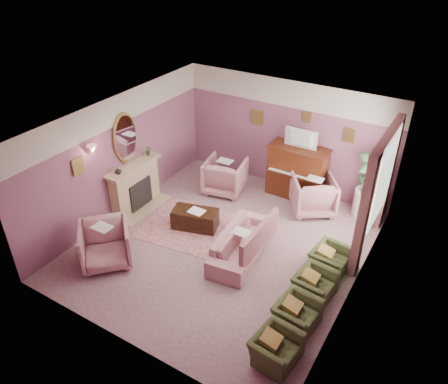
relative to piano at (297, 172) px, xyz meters
The scene contains 48 objects.
floor 2.80m from the piano, 100.57° to the right, with size 5.50×6.00×0.01m, color gray.
ceiling 3.47m from the piano, 100.57° to the right, with size 5.50×6.00×0.01m, color white.
wall_back 0.96m from the piano, 147.38° to the left, with size 5.50×0.02×2.80m, color #6E4864.
wall_front 5.75m from the piano, 95.03° to the right, with size 5.50×0.02×2.80m, color #6E4864.
wall_left 4.28m from the piano, 140.49° to the right, with size 0.02×6.00×2.80m, color #6E4864.
wall_right 3.58m from the piano, 49.98° to the right, with size 0.02×6.00×2.80m, color #6E4864.
picture_rail_band 1.92m from the piano, 148.20° to the left, with size 5.50×0.01×0.65m, color beige.
stripe_panel 2.66m from the piano, 31.69° to the right, with size 0.01×3.00×2.15m, color #A2B692.
fireplace_surround 3.96m from the piano, 141.25° to the right, with size 0.30×1.40×1.10m, color tan.
fireplace_inset 3.89m from the piano, 140.33° to the right, with size 0.18×0.72×0.68m, color black.
fire_ember 3.88m from the piano, 139.95° to the right, with size 0.06×0.54×0.10m, color orange.
mantel_shelf 3.97m from the piano, 140.98° to the right, with size 0.40×1.55×0.07m, color tan.
hearth 3.86m from the piano, 139.37° to the right, with size 0.55×1.50×0.02m, color tan.
mirror_frame 4.21m from the piano, 142.22° to the right, with size 0.04×0.72×1.20m, color tan.
mirror_glass 4.19m from the piano, 142.01° to the right, with size 0.01×0.60×1.06m, color silver.
sconce_shade 4.90m from the piano, 131.47° to the right, with size 0.20×0.20×0.16m, color #DD8A82.
piano is the anchor object (origin of this frame).
piano_keyshelf 0.36m from the piano, 90.00° to the right, with size 1.30×0.12×0.06m, color #491F0D.
piano_keys 0.37m from the piano, 90.00° to the right, with size 1.20×0.08×0.02m, color white.
piano_top 0.66m from the piano, ahead, with size 1.45×0.65×0.04m, color #491F0D.
television 0.95m from the piano, 90.00° to the right, with size 0.80×0.12×0.48m, color black.
print_back_left 1.71m from the piano, 167.85° to the left, with size 0.30×0.03×0.38m, color tan.
print_back_right 1.57m from the piano, 14.93° to the left, with size 0.26×0.03×0.34m, color tan.
print_back_mid 1.38m from the piano, 90.00° to the left, with size 0.22×0.03×0.26m, color tan.
print_left_wall 5.15m from the piano, 129.60° to the right, with size 0.03×0.28×0.36m, color tan.
window_blind 2.69m from the piano, 27.19° to the right, with size 0.03×1.40×1.80m, color beige.
curtain_left 3.02m from the piano, 44.04° to the right, with size 0.16×0.34×2.60m, color #94535A.
curtain_right 2.23m from the piano, ahead, with size 0.16×0.34×2.60m, color #94535A.
pelmet 3.07m from the piano, 28.06° to the right, with size 0.16×2.20×0.16m, color #94535A.
mantel_plant 3.67m from the piano, 147.67° to the right, with size 0.16×0.16×0.28m, color #2E6230.
mantel_vase 4.30m from the piano, 135.67° to the right, with size 0.16×0.16×0.16m, color beige.
area_rug 2.85m from the piano, 117.40° to the right, with size 2.50×1.80×0.01m, color #B77375.
coffee_table 2.85m from the piano, 119.35° to the right, with size 1.00×0.50×0.45m, color black.
table_paper 2.80m from the piano, 118.46° to the right, with size 0.35×0.28×0.01m, color white.
sofa 2.75m from the piano, 90.53° to the right, with size 0.66×1.98×0.80m, color #B97D82.
sofa_throw 2.77m from the piano, 82.21° to the right, with size 0.10×1.50×0.55m, color #94535A.
floral_armchair_left 1.80m from the piano, 154.69° to the right, with size 0.94×0.94×0.98m, color #B97D82.
floral_armchair_right 0.79m from the piano, 35.92° to the right, with size 0.94×0.94×0.98m, color #B97D82.
floral_armchair_front 4.91m from the piano, 117.11° to the right, with size 0.94×0.94×0.98m, color #B97D82.
olive_chair_a 5.02m from the piano, 70.24° to the right, with size 0.53×0.76×0.66m, color #404B27.
olive_chair_b 4.26m from the piano, 66.49° to the right, with size 0.53×0.76×0.66m, color #404B27.
olive_chair_c 3.52m from the piano, 61.14° to the right, with size 0.53×0.76×0.66m, color #404B27.
olive_chair_d 2.84m from the piano, 53.07° to the right, with size 0.53×0.76×0.66m, color #404B27.
side_table 1.76m from the piano, ahead, with size 0.52×0.52×0.70m, color silver.
side_plant_big 1.75m from the piano, ahead, with size 0.30×0.30×0.34m, color #2E6230.
side_plant_small 1.87m from the piano, ahead, with size 0.16×0.16×0.28m, color #2E6230.
palm_pot 1.88m from the piano, ahead, with size 0.34×0.34×0.34m, color #9F6847.
palm_plant 1.87m from the piano, ahead, with size 0.76×0.76×1.44m, color #2E6230.
Camera 1 is at (3.83, -6.30, 5.91)m, focal length 35.00 mm.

